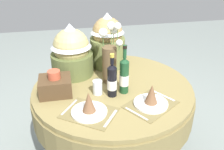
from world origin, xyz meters
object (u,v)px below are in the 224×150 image
at_px(place_setting_left, 89,107).
at_px(gift_tub_back_left, 71,49).
at_px(tumbler_near_left, 98,87).
at_px(place_setting_right, 151,99).
at_px(wine_bottle_right, 112,80).
at_px(dining_table, 113,102).
at_px(flower_vase, 110,57).
at_px(gift_tub_back_centre, 107,38).
at_px(wine_bottle_left, 124,75).
at_px(woven_basket_side_left, 55,85).

height_order(place_setting_left, gift_tub_back_left, gift_tub_back_left).
bearing_deg(tumbler_near_left, place_setting_left, -111.46).
distance_m(place_setting_right, wine_bottle_right, 0.31).
bearing_deg(place_setting_left, dining_table, 55.16).
height_order(place_setting_right, flower_vase, flower_vase).
distance_m(flower_vase, gift_tub_back_centre, 0.31).
xyz_separation_m(tumbler_near_left, gift_tub_back_left, (-0.16, 0.37, 0.17)).
xyz_separation_m(place_setting_left, gift_tub_back_left, (-0.07, 0.60, 0.18)).
distance_m(dining_table, wine_bottle_right, 0.31).
relative_size(wine_bottle_left, tumbler_near_left, 3.47).
distance_m(dining_table, gift_tub_back_centre, 0.57).
bearing_deg(wine_bottle_left, gift_tub_back_left, 133.10).
relative_size(gift_tub_back_left, gift_tub_back_centre, 0.91).
distance_m(dining_table, tumbler_near_left, 0.26).
height_order(flower_vase, tumbler_near_left, flower_vase).
bearing_deg(dining_table, place_setting_left, -124.84).
height_order(wine_bottle_right, tumbler_near_left, wine_bottle_right).
bearing_deg(wine_bottle_right, tumbler_near_left, 157.01).
bearing_deg(dining_table, gift_tub_back_left, 136.97).
relative_size(place_setting_right, woven_basket_side_left, 1.82).
xyz_separation_m(place_setting_right, gift_tub_back_left, (-0.50, 0.59, 0.18)).
bearing_deg(wine_bottle_right, flower_vase, 83.11).
distance_m(tumbler_near_left, woven_basket_side_left, 0.31).
bearing_deg(place_setting_left, woven_basket_side_left, 126.04).
xyz_separation_m(tumbler_near_left, gift_tub_back_centre, (0.17, 0.49, 0.20)).
relative_size(dining_table, place_setting_right, 3.00).
bearing_deg(woven_basket_side_left, place_setting_right, -23.65).
bearing_deg(wine_bottle_left, gift_tub_back_centre, 93.60).
height_order(gift_tub_back_left, gift_tub_back_centre, gift_tub_back_centre).
distance_m(wine_bottle_left, gift_tub_back_centre, 0.52).
height_order(place_setting_right, gift_tub_back_centre, gift_tub_back_centre).
bearing_deg(flower_vase, place_setting_right, -62.12).
xyz_separation_m(dining_table, wine_bottle_right, (-0.03, -0.14, 0.28)).
bearing_deg(gift_tub_back_centre, tumbler_near_left, -108.85).
xyz_separation_m(dining_table, gift_tub_back_centre, (0.03, 0.40, 0.41)).
distance_m(wine_bottle_left, wine_bottle_right, 0.10).
height_order(flower_vase, wine_bottle_right, flower_vase).
bearing_deg(gift_tub_back_left, wine_bottle_left, -46.90).
height_order(place_setting_left, gift_tub_back_centre, gift_tub_back_centre).
xyz_separation_m(place_setting_left, wine_bottle_right, (0.19, 0.19, 0.08)).
xyz_separation_m(gift_tub_back_left, gift_tub_back_centre, (0.33, 0.12, 0.03)).
height_order(dining_table, woven_basket_side_left, woven_basket_side_left).
distance_m(flower_vase, woven_basket_side_left, 0.47).
bearing_deg(dining_table, wine_bottle_left, -59.44).
height_order(place_setting_left, tumbler_near_left, place_setting_left).
relative_size(place_setting_right, wine_bottle_right, 1.28).
relative_size(tumbler_near_left, woven_basket_side_left, 0.46).
distance_m(place_setting_right, gift_tub_back_left, 0.79).
bearing_deg(woven_basket_side_left, place_setting_left, -53.96).
distance_m(tumbler_near_left, gift_tub_back_left, 0.44).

